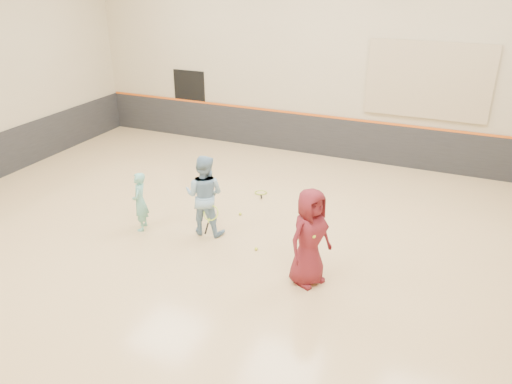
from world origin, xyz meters
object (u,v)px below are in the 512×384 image
at_px(girl, 140,202).
at_px(spare_racket, 261,191).
at_px(instructor, 204,195).
at_px(young_man, 310,237).

relative_size(girl, spare_racket, 1.87).
bearing_deg(spare_racket, instructor, -97.49).
bearing_deg(young_man, instructor, 99.16).
bearing_deg(young_man, spare_racket, 63.44).
xyz_separation_m(young_man, spare_racket, (-2.29, 3.20, -0.87)).
distance_m(girl, young_man, 3.97).
distance_m(girl, spare_racket, 3.26).
height_order(instructor, spare_racket, instructor).
bearing_deg(instructor, young_man, 154.45).
relative_size(girl, young_man, 0.72).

